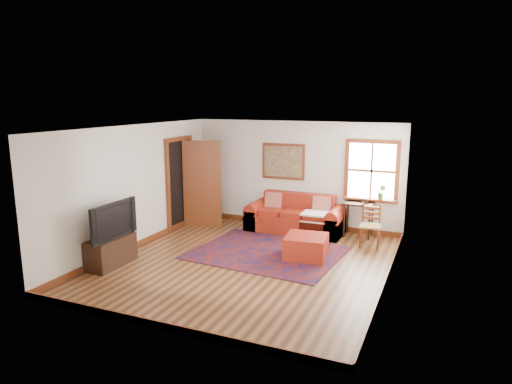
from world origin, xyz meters
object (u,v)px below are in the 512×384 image
at_px(red_leather_sofa, 295,219).
at_px(red_ottoman, 306,247).
at_px(ladder_back_chair, 371,224).
at_px(side_table, 359,208).
at_px(media_cabinet, 111,251).

xyz_separation_m(red_leather_sofa, red_ottoman, (0.75, -1.63, -0.06)).
xyz_separation_m(red_ottoman, ladder_back_chair, (1.00, 1.25, 0.25)).
height_order(red_leather_sofa, red_ottoman, red_leather_sofa).
relative_size(red_leather_sofa, side_table, 2.83).
relative_size(side_table, ladder_back_chair, 0.89).
distance_m(red_ottoman, ladder_back_chair, 1.62).
bearing_deg(red_leather_sofa, red_ottoman, -65.39).
height_order(red_leather_sofa, side_table, red_leather_sofa).
bearing_deg(side_table, red_ottoman, -109.73).
bearing_deg(red_leather_sofa, media_cabinet, -125.35).
bearing_deg(media_cabinet, red_ottoman, 29.34).
distance_m(ladder_back_chair, media_cabinet, 5.16).
bearing_deg(media_cabinet, ladder_back_chair, 35.97).
height_order(red_ottoman, side_table, side_table).
height_order(side_table, ladder_back_chair, ladder_back_chair).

